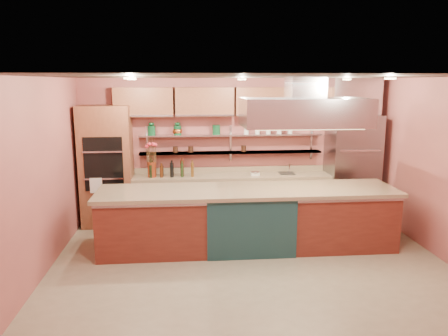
{
  "coord_description": "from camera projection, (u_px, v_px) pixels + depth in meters",
  "views": [
    {
      "loc": [
        -0.97,
        -6.13,
        2.73
      ],
      "look_at": [
        -0.32,
        1.0,
        1.31
      ],
      "focal_mm": 35.0,
      "sensor_mm": 36.0,
      "label": 1
    }
  ],
  "objects": [
    {
      "name": "ceiling",
      "position": [
        253.0,
        77.0,
        6.06
      ],
      "size": [
        6.0,
        5.0,
        0.02
      ],
      "primitive_type": "cube",
      "color": "black",
      "rests_on": "wall_back"
    },
    {
      "name": "upper_cabinets",
      "position": [
        234.0,
        102.0,
        8.42
      ],
      "size": [
        4.6,
        0.36,
        0.55
      ],
      "primitive_type": "cube",
      "color": "brown",
      "rests_on": "wall_back"
    },
    {
      "name": "wall_front",
      "position": [
        295.0,
        233.0,
        3.89
      ],
      "size": [
        6.0,
        0.04,
        2.8
      ],
      "primitive_type": "cube",
      "color": "#A8564F",
      "rests_on": "floor"
    },
    {
      "name": "wall_shelf_upper",
      "position": [
        231.0,
        135.0,
        8.59
      ],
      "size": [
        3.6,
        0.26,
        0.03
      ],
      "primitive_type": "cube",
      "color": "#B8BBC0",
      "rests_on": "wall_back"
    },
    {
      "name": "flower_vase",
      "position": [
        152.0,
        170.0,
        8.36
      ],
      "size": [
        0.21,
        0.21,
        0.29
      ],
      "primitive_type": "cylinder",
      "rotation": [
        0.0,
        0.0,
        -0.36
      ],
      "color": "maroon",
      "rests_on": "back_counter"
    },
    {
      "name": "kitchen_scale",
      "position": [
        255.0,
        173.0,
        8.55
      ],
      "size": [
        0.18,
        0.15,
        0.09
      ],
      "primitive_type": "cube",
      "rotation": [
        0.0,
        0.0,
        -0.15
      ],
      "color": "silver",
      "rests_on": "back_counter"
    },
    {
      "name": "ceiling_downlights",
      "position": [
        251.0,
        79.0,
        6.27
      ],
      "size": [
        4.0,
        2.8,
        0.02
      ],
      "primitive_type": "cube",
      "color": "#FFE5A5",
      "rests_on": "ceiling"
    },
    {
      "name": "wall_back",
      "position": [
        233.0,
        149.0,
        8.78
      ],
      "size": [
        6.0,
        0.04,
        2.8
      ],
      "primitive_type": "cube",
      "color": "#A8564F",
      "rests_on": "floor"
    },
    {
      "name": "wall_shelf_lower",
      "position": [
        231.0,
        152.0,
        8.66
      ],
      "size": [
        3.6,
        0.26,
        0.03
      ],
      "primitive_type": "cube",
      "color": "#B8BBC0",
      "rests_on": "wall_back"
    },
    {
      "name": "range_hood",
      "position": [
        304.0,
        112.0,
        6.98
      ],
      "size": [
        2.0,
        1.0,
        0.45
      ],
      "primitive_type": "cube",
      "color": "#B8BBC0",
      "rests_on": "ceiling"
    },
    {
      "name": "floor",
      "position": [
        251.0,
        266.0,
        6.61
      ],
      "size": [
        6.0,
        5.0,
        0.02
      ],
      "primitive_type": "cube",
      "color": "gray",
      "rests_on": "ground"
    },
    {
      "name": "back_counter",
      "position": [
        232.0,
        198.0,
        8.66
      ],
      "size": [
        3.84,
        0.64,
        0.93
      ],
      "primitive_type": "cube",
      "color": "tan",
      "rests_on": "floor"
    },
    {
      "name": "copper_kettle",
      "position": [
        177.0,
        131.0,
        8.48
      ],
      "size": [
        0.18,
        0.18,
        0.13
      ],
      "primitive_type": "ellipsoid",
      "rotation": [
        0.0,
        0.0,
        0.14
      ],
      "color": "#BC622B",
      "rests_on": "wall_shelf_upper"
    },
    {
      "name": "oven_stack",
      "position": [
        107.0,
        166.0,
        8.3
      ],
      "size": [
        0.95,
        0.64,
        2.3
      ],
      "primitive_type": "cube",
      "color": "brown",
      "rests_on": "floor"
    },
    {
      "name": "refrigerator",
      "position": [
        352.0,
        167.0,
        8.7
      ],
      "size": [
        0.95,
        0.72,
        2.1
      ],
      "primitive_type": "cube",
      "color": "gray",
      "rests_on": "floor"
    },
    {
      "name": "bar_faucet",
      "position": [
        289.0,
        168.0,
        8.7
      ],
      "size": [
        0.03,
        0.03,
        0.21
      ],
      "primitive_type": "cylinder",
      "rotation": [
        0.0,
        0.0,
        0.11
      ],
      "color": "silver",
      "rests_on": "back_counter"
    },
    {
      "name": "island",
      "position": [
        248.0,
        218.0,
        7.24
      ],
      "size": [
        4.81,
        1.04,
        1.0
      ],
      "primitive_type": "cube",
      "rotation": [
        0.0,
        0.0,
        -0.0
      ],
      "color": "maroon",
      "rests_on": "floor"
    },
    {
      "name": "green_canister",
      "position": [
        216.0,
        130.0,
        8.54
      ],
      "size": [
        0.17,
        0.17,
        0.18
      ],
      "primitive_type": "cylinder",
      "rotation": [
        0.0,
        0.0,
        -0.14
      ],
      "color": "#0E4221",
      "rests_on": "wall_shelf_upper"
    },
    {
      "name": "wall_left",
      "position": [
        39.0,
        179.0,
        6.07
      ],
      "size": [
        0.04,
        5.0,
        2.8
      ],
      "primitive_type": "cube",
      "color": "#A8564F",
      "rests_on": "floor"
    },
    {
      "name": "wall_right",
      "position": [
        448.0,
        171.0,
        6.6
      ],
      "size": [
        0.04,
        5.0,
        2.8
      ],
      "primitive_type": "cube",
      "color": "#A8564F",
      "rests_on": "floor"
    },
    {
      "name": "oil_bottle_cluster",
      "position": [
        172.0,
        169.0,
        8.39
      ],
      "size": [
        0.94,
        0.58,
        0.29
      ],
      "primitive_type": "cube",
      "rotation": [
        0.0,
        0.0,
        -0.38
      ],
      "color": "black",
      "rests_on": "back_counter"
    }
  ]
}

